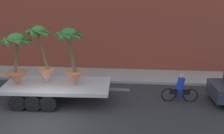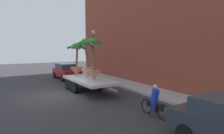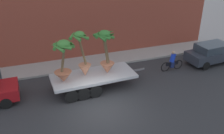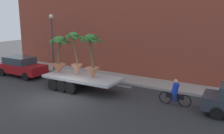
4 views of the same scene
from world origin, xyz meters
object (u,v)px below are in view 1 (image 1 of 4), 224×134
flatbed_trailer (52,88)px  potted_palm_rear (72,58)px  potted_palm_middle (44,59)px  cyclist (180,89)px  potted_palm_front (17,61)px

flatbed_trailer → potted_palm_rear: size_ratio=2.20×
potted_palm_middle → cyclist: (6.73, 0.51, -1.59)m
flatbed_trailer → cyclist: bearing=5.3°
potted_palm_middle → potted_palm_front: size_ratio=1.12×
potted_palm_rear → potted_palm_middle: bearing=174.9°
flatbed_trailer → potted_palm_front: bearing=-171.5°
flatbed_trailer → potted_palm_rear: (1.09, -0.05, 1.61)m
flatbed_trailer → cyclist: (6.39, 0.59, -0.08)m
potted_palm_middle → cyclist: potted_palm_middle is taller
potted_palm_rear → cyclist: bearing=6.9°
potted_palm_rear → cyclist: (5.30, 0.64, -1.69)m
potted_palm_front → potted_palm_rear: bearing=3.9°
flatbed_trailer → potted_palm_middle: potted_palm_middle is taller
flatbed_trailer → cyclist: 6.42m
flatbed_trailer → potted_palm_front: potted_palm_front is taller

